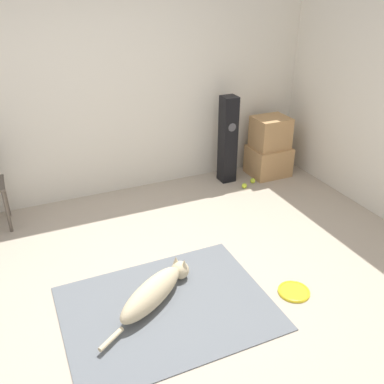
# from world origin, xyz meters

# --- Properties ---
(ground_plane) EXTENTS (12.00, 12.00, 0.00)m
(ground_plane) POSITION_xyz_m (0.00, 0.00, 0.00)
(ground_plane) COLOR #B2A38E
(wall_back) EXTENTS (8.00, 0.06, 2.55)m
(wall_back) POSITION_xyz_m (0.00, 2.10, 1.27)
(wall_back) COLOR silver
(wall_back) RESTS_ON ground_plane
(area_rug) EXTENTS (1.66, 1.26, 0.01)m
(area_rug) POSITION_xyz_m (-0.12, -0.15, 0.01)
(area_rug) COLOR slate
(area_rug) RESTS_ON ground_plane
(dog) EXTENTS (0.94, 0.67, 0.24)m
(dog) POSITION_xyz_m (-0.19, -0.05, 0.13)
(dog) COLOR beige
(dog) RESTS_ON area_rug
(frisbee) EXTENTS (0.27, 0.27, 0.03)m
(frisbee) POSITION_xyz_m (0.93, -0.41, 0.01)
(frisbee) COLOR yellow
(frisbee) RESTS_ON ground_plane
(cardboard_box_lower) EXTENTS (0.50, 0.44, 0.38)m
(cardboard_box_lower) POSITION_xyz_m (2.05, 1.72, 0.19)
(cardboard_box_lower) COLOR tan
(cardboard_box_lower) RESTS_ON ground_plane
(cardboard_box_upper) EXTENTS (0.44, 0.38, 0.40)m
(cardboard_box_upper) POSITION_xyz_m (2.05, 1.73, 0.58)
(cardboard_box_upper) COLOR tan
(cardboard_box_upper) RESTS_ON cardboard_box_lower
(floor_speaker) EXTENTS (0.19, 0.19, 1.11)m
(floor_speaker) POSITION_xyz_m (1.45, 1.78, 0.55)
(floor_speaker) COLOR black
(floor_speaker) RESTS_ON ground_plane
(tennis_ball_by_boxes) EXTENTS (0.07, 0.07, 0.07)m
(tennis_ball_by_boxes) POSITION_xyz_m (1.72, 1.56, 0.03)
(tennis_ball_by_boxes) COLOR #C6E033
(tennis_ball_by_boxes) RESTS_ON ground_plane
(tennis_ball_near_speaker) EXTENTS (0.07, 0.07, 0.07)m
(tennis_ball_near_speaker) POSITION_xyz_m (1.55, 1.47, 0.03)
(tennis_ball_near_speaker) COLOR #C6E033
(tennis_ball_near_speaker) RESTS_ON ground_plane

